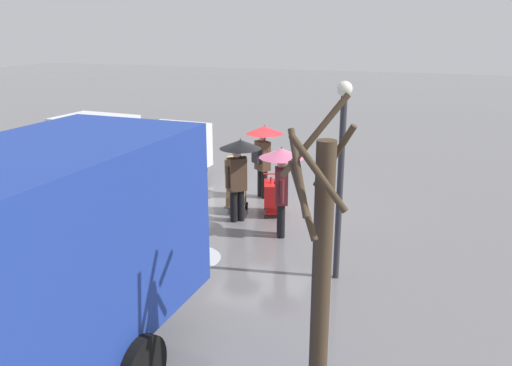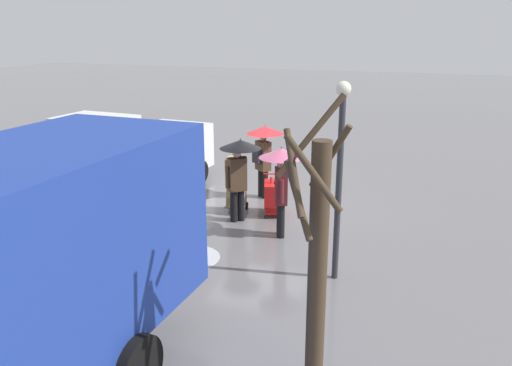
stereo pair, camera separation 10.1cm
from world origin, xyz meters
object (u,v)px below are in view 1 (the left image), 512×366
Objects in this scene: shopping_cart_vendor at (274,194)px; hand_dolly_boxes at (235,182)px; pedestrian_white_side at (281,171)px; pedestrian_black_side at (263,145)px; street_lamp at (341,162)px; pedestrian_pink_side at (239,161)px; cargo_van_parked_right at (136,157)px; bare_tree_near at (320,265)px.

hand_dolly_boxes is at bearing 9.51° from shopping_cart_vendor.
pedestrian_white_side is at bearing 114.13° from shopping_cart_vendor.
pedestrian_black_side is 0.56× the size of street_lamp.
pedestrian_pink_side is 1.00× the size of pedestrian_black_side.
cargo_van_parked_right is 2.54× the size of pedestrian_pink_side.
cargo_van_parked_right is 2.54× the size of pedestrian_white_side.
shopping_cart_vendor is 7.29m from bare_tree_near.
cargo_van_parked_right reaches higher than pedestrian_white_side.
pedestrian_white_side is at bearing 163.44° from cargo_van_parked_right.
cargo_van_parked_right is at bearing -44.53° from bare_tree_near.
pedestrian_black_side is (-3.48, -1.11, 0.39)m from cargo_van_parked_right.
pedestrian_black_side reaches higher than shopping_cart_vendor.
shopping_cart_vendor is 1.07m from hand_dolly_boxes.
pedestrian_white_side is at bearing 156.25° from pedestrian_pink_side.
pedestrian_pink_side is at bearing -37.97° from street_lamp.
pedestrian_pink_side and pedestrian_white_side have the same top height.
pedestrian_pink_side is at bearing 45.73° from shopping_cart_vendor.
street_lamp is at bearing 126.70° from shopping_cart_vendor.
street_lamp is (-1.68, 1.74, 0.79)m from pedestrian_white_side.
pedestrian_white_side is (-1.30, 2.53, 0.01)m from pedestrian_black_side.
street_lamp reaches higher than pedestrian_pink_side.
pedestrian_black_side is at bearing -89.21° from pedestrian_pink_side.
pedestrian_pink_side and pedestrian_black_side have the same top height.
street_lamp reaches higher than shopping_cart_vendor.
pedestrian_pink_side is 0.56× the size of street_lamp.
cargo_van_parked_right is at bearing -5.66° from hand_dolly_boxes.
cargo_van_parked_right is 3.21m from hand_dolly_boxes.
bare_tree_near reaches higher than cargo_van_parked_right.
street_lamp is (-2.97, 4.26, 0.80)m from pedestrian_black_side.
pedestrian_pink_side is at bearing -60.24° from bare_tree_near.
hand_dolly_boxes is 1.63m from pedestrian_black_side.
hand_dolly_boxes is 0.39× the size of street_lamp.
pedestrian_white_side is (-1.27, 0.56, 0.00)m from pedestrian_pink_side.
pedestrian_black_side is at bearing -55.13° from street_lamp.
hand_dolly_boxes is (1.02, 0.17, 0.26)m from shopping_cart_vendor.
cargo_van_parked_right is 9.69m from bare_tree_near.
hand_dolly_boxes is 0.98m from pedestrian_pink_side.
cargo_van_parked_right is 3.65× the size of hand_dolly_boxes.
pedestrian_black_side is at bearing -62.84° from pedestrian_white_side.
hand_dolly_boxes is 0.70× the size of pedestrian_black_side.
bare_tree_near is (-2.11, 5.35, 0.40)m from pedestrian_white_side.
pedestrian_black_side is 1.00× the size of pedestrian_white_side.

